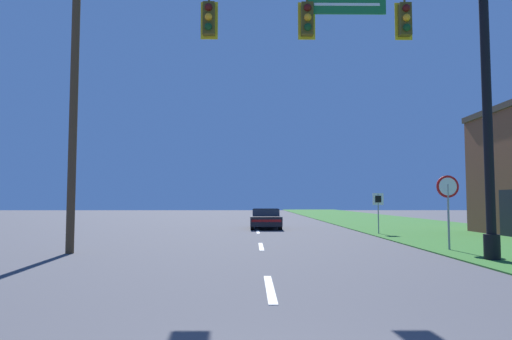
# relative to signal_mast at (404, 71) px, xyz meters

# --- Properties ---
(grass_verge_right) EXTENTS (10.00, 110.00, 0.04)m
(grass_verge_right) POSITION_rel_signal_mast_xyz_m (6.48, 20.02, -5.38)
(grass_verge_right) COLOR #2D6626
(grass_verge_right) RESTS_ON ground
(road_center_line) EXTENTS (0.16, 34.80, 0.01)m
(road_center_line) POSITION_rel_signal_mast_xyz_m (-4.02, 12.02, -5.39)
(road_center_line) COLOR silver
(road_center_line) RESTS_ON ground
(signal_mast) EXTENTS (9.20, 0.47, 8.59)m
(signal_mast) POSITION_rel_signal_mast_xyz_m (0.00, 0.00, 0.00)
(signal_mast) COLOR black
(signal_mast) RESTS_ON grass_verge_right
(car_ahead) EXTENTS (1.89, 4.39, 1.19)m
(car_ahead) POSITION_rel_signal_mast_xyz_m (-3.50, 15.15, -4.80)
(car_ahead) COLOR black
(car_ahead) RESTS_ON ground
(stop_sign) EXTENTS (0.76, 0.07, 2.50)m
(stop_sign) POSITION_rel_signal_mast_xyz_m (2.30, 2.60, -3.54)
(stop_sign) COLOR gray
(stop_sign) RESTS_ON grass_verge_right
(route_sign_post) EXTENTS (0.55, 0.06, 2.03)m
(route_sign_post) POSITION_rel_signal_mast_xyz_m (2.04, 10.24, -3.87)
(route_sign_post) COLOR gray
(route_sign_post) RESTS_ON grass_verge_right
(utility_pole_near) EXTENTS (1.80, 0.26, 9.82)m
(utility_pole_near) POSITION_rel_signal_mast_xyz_m (-10.19, 1.93, -0.33)
(utility_pole_near) COLOR #4C3823
(utility_pole_near) RESTS_ON ground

